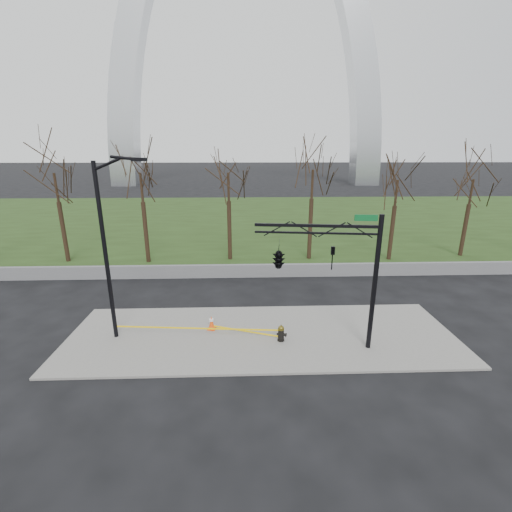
{
  "coord_description": "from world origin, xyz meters",
  "views": [
    {
      "loc": [
        -0.79,
        -14.45,
        8.38
      ],
      "look_at": [
        -0.21,
        2.0,
        3.35
      ],
      "focal_mm": 24.24,
      "sensor_mm": 36.0,
      "label": 1
    }
  ],
  "objects_px": {
    "traffic_cone": "(212,323)",
    "traffic_signal_mast": "(297,257)",
    "fire_hydrant": "(281,333)",
    "street_light": "(109,241)"
  },
  "relations": [
    {
      "from": "fire_hydrant",
      "to": "street_light",
      "type": "distance_m",
      "value": 8.56
    },
    {
      "from": "street_light",
      "to": "fire_hydrant",
      "type": "bearing_deg",
      "value": 8.4
    },
    {
      "from": "traffic_cone",
      "to": "street_light",
      "type": "distance_m",
      "value": 5.97
    },
    {
      "from": "fire_hydrant",
      "to": "traffic_cone",
      "type": "distance_m",
      "value": 3.45
    },
    {
      "from": "traffic_cone",
      "to": "street_light",
      "type": "relative_size",
      "value": 0.09
    },
    {
      "from": "traffic_cone",
      "to": "traffic_signal_mast",
      "type": "height_order",
      "value": "traffic_signal_mast"
    },
    {
      "from": "fire_hydrant",
      "to": "traffic_signal_mast",
      "type": "xyz_separation_m",
      "value": [
        0.55,
        -0.29,
        3.69
      ]
    },
    {
      "from": "fire_hydrant",
      "to": "traffic_signal_mast",
      "type": "height_order",
      "value": "traffic_signal_mast"
    },
    {
      "from": "fire_hydrant",
      "to": "street_light",
      "type": "xyz_separation_m",
      "value": [
        -7.41,
        0.6,
        4.23
      ]
    },
    {
      "from": "fire_hydrant",
      "to": "street_light",
      "type": "relative_size",
      "value": 0.1
    }
  ]
}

